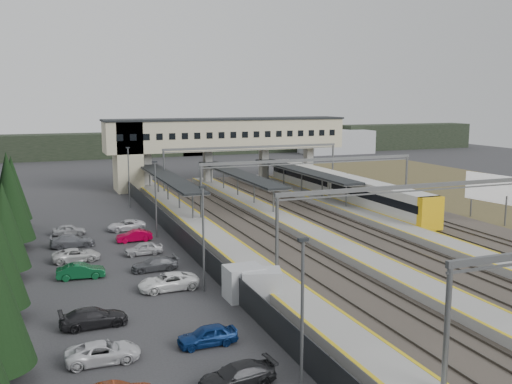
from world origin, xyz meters
name	(u,v)px	position (x,y,z in m)	size (l,w,h in m)	color
ground	(263,254)	(0.00, 0.00, 0.00)	(220.00, 220.00, 0.00)	#2B2B2D
conifer_row	(2,232)	(-22.00, -3.86, 4.84)	(4.42, 49.82, 9.50)	black
car_park	(129,287)	(-13.47, -6.79, 0.60)	(10.49, 44.44, 1.27)	#A3A2A7
lampposts	(175,212)	(-8.00, 1.25, 4.34)	(0.50, 53.25, 8.07)	slate
fence	(182,238)	(-6.50, 5.00, 1.00)	(0.08, 90.00, 2.00)	#26282B
relay_cabin_near	(261,286)	(-4.79, -11.68, 1.17)	(3.30, 2.80, 2.34)	#A7A9AD
relay_cabin_far	(244,283)	(-5.77, -10.71, 1.22)	(2.71, 2.28, 2.44)	#A7A9AD
rail_corridor	(326,231)	(9.34, 5.00, 0.29)	(34.00, 90.00, 0.92)	#3D3830
canopies	(238,174)	(7.00, 27.00, 3.92)	(23.10, 30.00, 3.28)	black
footbridge	(211,138)	(7.70, 42.00, 7.93)	(40.40, 6.40, 11.20)	#BBB48F
gantries	(358,180)	(12.00, 3.00, 6.00)	(28.40, 62.28, 7.17)	slate
train	(340,188)	(20.00, 20.98, 2.10)	(2.93, 40.71, 3.69)	silver
billboard	(489,189)	(30.20, 3.68, 3.85)	(1.30, 6.48, 5.67)	slate
treeline_far	(215,143)	(23.81, 92.28, 2.95)	(170.00, 19.00, 7.00)	black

